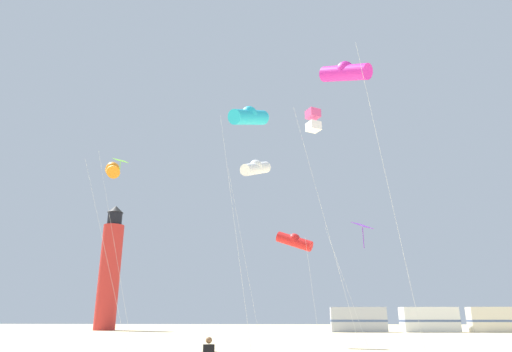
% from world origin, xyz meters
% --- Properties ---
extents(kite_tube_magenta, '(3.45, 3.38, 12.77)m').
position_xyz_m(kite_tube_magenta, '(4.91, 10.75, 12.06)').
color(kite_tube_magenta, silver).
rests_on(kite_tube_magenta, ground).
extents(kite_tube_orange, '(2.87, 3.29, 10.42)m').
position_xyz_m(kite_tube_orange, '(-7.66, 16.70, 9.71)').
color(kite_tube_orange, silver).
rests_on(kite_tube_orange, ground).
extents(kite_tube_cyan, '(2.27, 2.56, 11.34)m').
position_xyz_m(kite_tube_cyan, '(0.56, 12.02, 10.64)').
color(kite_tube_cyan, silver).
rests_on(kite_tube_cyan, ground).
extents(kite_tube_white, '(2.55, 2.88, 10.90)m').
position_xyz_m(kite_tube_white, '(0.46, 18.19, 10.19)').
color(kite_tube_white, silver).
rests_on(kite_tube_white, ground).
extents(kite_diamond_violet, '(2.54, 2.54, 6.52)m').
position_xyz_m(kite_diamond_violet, '(6.13, 16.51, 6.09)').
color(kite_diamond_violet, silver).
rests_on(kite_diamond_violet, ground).
extents(kite_diamond_lime, '(2.84, 2.73, 12.42)m').
position_xyz_m(kite_diamond_lime, '(-9.26, 21.78, 11.60)').
color(kite_diamond_lime, silver).
rests_on(kite_diamond_lime, ground).
extents(kite_box_rainbow, '(2.60, 1.98, 11.83)m').
position_xyz_m(kite_box_rainbow, '(3.67, 13.98, 11.23)').
color(kite_box_rainbow, silver).
rests_on(kite_box_rainbow, ground).
extents(kite_tube_scarlet, '(2.74, 2.21, 7.21)m').
position_xyz_m(kite_tube_scarlet, '(2.73, 22.49, 6.51)').
color(kite_tube_scarlet, silver).
rests_on(kite_tube_scarlet, ground).
extents(lighthouse_distant, '(2.80, 2.80, 16.80)m').
position_xyz_m(lighthouse_distant, '(-21.86, 53.29, 7.84)').
color(lighthouse_distant, red).
rests_on(lighthouse_distant, ground).
extents(rv_van_silver, '(6.52, 2.57, 2.80)m').
position_xyz_m(rv_van_silver, '(10.57, 48.87, 1.39)').
color(rv_van_silver, '#B7BABF').
rests_on(rv_van_silver, ground).
extents(rv_van_white, '(6.58, 2.76, 2.80)m').
position_xyz_m(rv_van_white, '(18.82, 49.00, 1.39)').
color(rv_van_white, white).
rests_on(rv_van_white, ground).
extents(rv_van_cream, '(6.60, 2.82, 2.80)m').
position_xyz_m(rv_van_cream, '(26.57, 48.71, 1.39)').
color(rv_van_cream, beige).
rests_on(rv_van_cream, ground).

